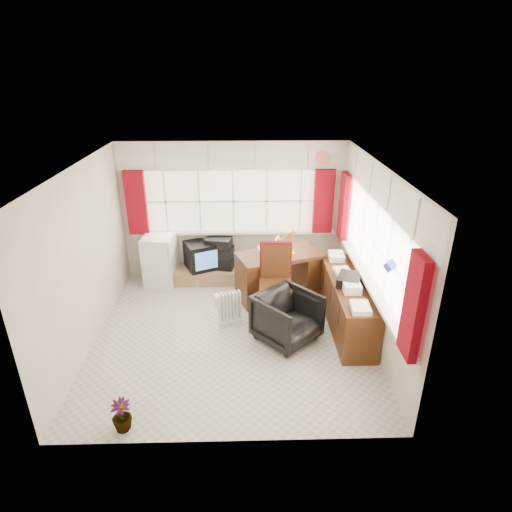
% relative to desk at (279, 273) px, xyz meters
% --- Properties ---
extents(ground, '(4.00, 4.00, 0.00)m').
position_rel_desk_xyz_m(ground, '(-0.78, -1.12, -0.45)').
color(ground, beige).
rests_on(ground, ground).
extents(room_walls, '(4.00, 4.00, 4.00)m').
position_rel_desk_xyz_m(room_walls, '(-0.78, -1.12, 1.05)').
color(room_walls, beige).
rests_on(room_walls, ground).
extents(window_back, '(3.70, 0.12, 3.60)m').
position_rel_desk_xyz_m(window_back, '(-0.78, 0.83, 0.50)').
color(window_back, '#FFF0C9').
rests_on(window_back, room_walls).
extents(window_right, '(0.12, 3.70, 3.60)m').
position_rel_desk_xyz_m(window_right, '(1.16, -1.12, 0.50)').
color(window_right, '#FFF0C9').
rests_on(window_right, room_walls).
extents(curtains, '(3.83, 3.83, 1.15)m').
position_rel_desk_xyz_m(curtains, '(0.14, -0.19, 1.01)').
color(curtains, maroon).
rests_on(curtains, room_walls).
extents(overhead_cabinets, '(3.98, 3.98, 0.48)m').
position_rel_desk_xyz_m(overhead_cabinets, '(0.20, -0.14, 1.80)').
color(overhead_cabinets, white).
rests_on(overhead_cabinets, room_walls).
extents(desk, '(1.55, 1.12, 0.84)m').
position_rel_desk_xyz_m(desk, '(0.00, 0.00, 0.00)').
color(desk, '#582C14').
rests_on(desk, ground).
extents(desk_lamp, '(0.15, 0.12, 0.43)m').
position_rel_desk_xyz_m(desk_lamp, '(0.20, -0.02, 0.66)').
color(desk_lamp, '#EBA209').
rests_on(desk_lamp, desk).
extents(task_chair, '(0.53, 0.55, 1.21)m').
position_rel_desk_xyz_m(task_chair, '(-0.11, -0.58, 0.20)').
color(task_chair, black).
rests_on(task_chair, ground).
extents(office_chair, '(1.12, 1.12, 0.73)m').
position_rel_desk_xyz_m(office_chair, '(0.02, -1.28, -0.08)').
color(office_chair, black).
rests_on(office_chair, ground).
extents(radiator, '(0.39, 0.25, 0.54)m').
position_rel_desk_xyz_m(radiator, '(-0.83, -0.85, -0.22)').
color(radiator, white).
rests_on(radiator, ground).
extents(credenza, '(0.50, 2.00, 0.85)m').
position_rel_desk_xyz_m(credenza, '(0.95, -0.92, -0.05)').
color(credenza, '#582C14').
rests_on(credenza, ground).
extents(file_tray, '(0.44, 0.49, 0.13)m').
position_rel_desk_xyz_m(file_tray, '(0.93, -0.99, 0.37)').
color(file_tray, black).
rests_on(file_tray, credenza).
extents(tv_bench, '(1.40, 0.50, 0.25)m').
position_rel_desk_xyz_m(tv_bench, '(-1.33, 0.60, -0.32)').
color(tv_bench, '#AA7C55').
rests_on(tv_bench, ground).
extents(crt_tv, '(0.70, 0.67, 0.49)m').
position_rel_desk_xyz_m(crt_tv, '(-1.37, 0.65, 0.05)').
color(crt_tv, black).
rests_on(crt_tv, tv_bench).
extents(hifi_stack, '(0.61, 0.46, 0.57)m').
position_rel_desk_xyz_m(hifi_stack, '(-1.06, 0.67, 0.07)').
color(hifi_stack, black).
rests_on(hifi_stack, tv_bench).
extents(mini_fridge, '(0.59, 0.59, 0.91)m').
position_rel_desk_xyz_m(mini_fridge, '(-2.12, 0.57, 0.01)').
color(mini_fridge, white).
rests_on(mini_fridge, ground).
extents(spray_bottle_a, '(0.12, 0.12, 0.27)m').
position_rel_desk_xyz_m(spray_bottle_a, '(-1.23, 0.60, -0.31)').
color(spray_bottle_a, white).
rests_on(spray_bottle_a, ground).
extents(spray_bottle_b, '(0.12, 0.12, 0.19)m').
position_rel_desk_xyz_m(spray_bottle_b, '(-1.44, 0.39, -0.35)').
color(spray_bottle_b, '#83C4B9').
rests_on(spray_bottle_b, ground).
extents(flower_vase, '(0.26, 0.26, 0.39)m').
position_rel_desk_xyz_m(flower_vase, '(-1.95, -2.92, -0.25)').
color(flower_vase, black).
rests_on(flower_vase, ground).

